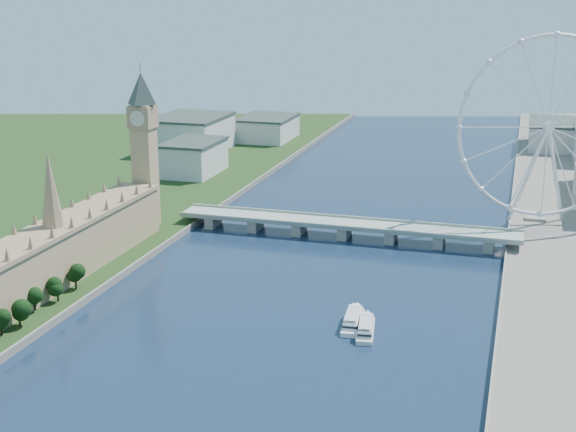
% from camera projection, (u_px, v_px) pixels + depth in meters
% --- Properties ---
extents(parliament_range, '(24.00, 200.00, 70.00)m').
position_uv_depth(parliament_range, '(56.00, 253.00, 424.35)').
color(parliament_range, tan).
rests_on(parliament_range, ground).
extents(big_ben, '(20.02, 20.02, 110.00)m').
position_uv_depth(big_ben, '(143.00, 130.00, 510.79)').
color(big_ben, tan).
rests_on(big_ben, ground).
extents(westminster_bridge, '(220.00, 22.00, 9.50)m').
position_uv_depth(westminster_bridge, '(345.00, 227.00, 512.32)').
color(westminster_bridge, gray).
rests_on(westminster_bridge, ground).
extents(london_eye, '(113.60, 39.12, 124.30)m').
position_uv_depth(london_eye, '(549.00, 128.00, 513.54)').
color(london_eye, silver).
rests_on(london_eye, ground).
extents(city_skyline, '(505.00, 280.00, 32.00)m').
position_uv_depth(city_skyline, '(449.00, 142.00, 738.53)').
color(city_skyline, beige).
rests_on(city_skyline, ground).
extents(tour_boat_near, '(10.87, 32.50, 7.07)m').
position_uv_depth(tour_boat_near, '(353.00, 325.00, 378.68)').
color(tour_boat_near, white).
rests_on(tour_boat_near, ground).
extents(tour_boat_far, '(12.09, 31.35, 6.76)m').
position_uv_depth(tour_boat_far, '(366.00, 333.00, 370.03)').
color(tour_boat_far, silver).
rests_on(tour_boat_far, ground).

